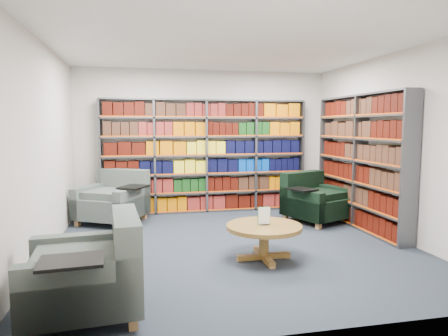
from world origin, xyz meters
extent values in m
cube|color=black|center=(0.00, 0.00, -0.01)|extent=(5.00, 5.00, 0.01)
cube|color=white|center=(0.00, 0.00, 2.80)|extent=(5.00, 5.00, 0.01)
cube|color=beige|center=(0.00, 2.50, 1.40)|extent=(5.00, 0.01, 2.80)
cube|color=beige|center=(0.00, -2.50, 1.40)|extent=(5.00, 0.01, 2.80)
cube|color=beige|center=(-2.50, 0.00, 1.40)|extent=(0.01, 5.00, 2.80)
cube|color=beige|center=(2.50, 0.00, 1.40)|extent=(0.01, 5.00, 2.80)
cube|color=#47494F|center=(0.00, 2.34, 1.10)|extent=(4.00, 0.28, 2.20)
cube|color=silver|center=(0.00, 2.47, 1.10)|extent=(4.00, 0.02, 2.20)
cube|color=#D84C0A|center=(0.00, 2.21, 1.10)|extent=(4.00, 0.01, 2.20)
cube|color=black|center=(0.00, 2.34, 0.18)|extent=(3.88, 0.21, 0.29)
cube|color=black|center=(0.00, 2.34, 0.54)|extent=(3.88, 0.21, 0.29)
cube|color=#330802|center=(0.00, 2.34, 0.91)|extent=(3.88, 0.21, 0.29)
cube|color=#330802|center=(0.00, 2.34, 1.28)|extent=(3.88, 0.21, 0.29)
cube|color=#331C11|center=(0.00, 2.34, 1.64)|extent=(3.88, 0.21, 0.29)
cube|color=#330802|center=(0.00, 2.34, 2.01)|extent=(3.88, 0.21, 0.29)
cube|color=#47494F|center=(2.34, 0.60, 1.10)|extent=(0.28, 2.50, 2.20)
cube|color=silver|center=(2.47, 0.60, 1.10)|extent=(0.02, 2.50, 2.20)
cube|color=#D84C0A|center=(2.21, 0.60, 1.10)|extent=(0.02, 2.50, 2.20)
cube|color=#331C11|center=(2.34, 0.60, 0.18)|extent=(0.21, 2.38, 0.29)
cube|color=#330802|center=(2.34, 0.60, 0.54)|extent=(0.21, 2.38, 0.29)
cube|color=#330802|center=(2.34, 0.60, 0.91)|extent=(0.21, 2.38, 0.29)
cube|color=#330802|center=(2.34, 0.60, 1.28)|extent=(0.21, 2.38, 0.29)
cube|color=#331C11|center=(2.34, 0.60, 1.64)|extent=(0.21, 2.38, 0.29)
cube|color=#330802|center=(2.34, 0.60, 2.01)|extent=(0.21, 2.38, 0.29)
cube|color=#082940|center=(-1.78, 1.75, 0.29)|extent=(1.36, 1.36, 0.35)
cube|color=#082940|center=(-1.59, 2.09, 0.51)|extent=(0.98, 0.69, 0.80)
cube|color=#082940|center=(-2.15, 1.97, 0.38)|extent=(0.63, 0.94, 0.53)
cube|color=#082940|center=(-1.42, 1.54, 0.38)|extent=(0.63, 0.94, 0.53)
cube|color=black|center=(-1.39, 1.47, 0.67)|extent=(0.57, 0.61, 0.03)
cube|color=#9C7041|center=(-2.34, 1.60, 0.06)|extent=(0.11, 0.11, 0.11)
cube|color=#9C7041|center=(-1.63, 1.19, 0.06)|extent=(0.11, 0.11, 0.11)
cube|color=#9C7041|center=(-1.93, 2.31, 0.06)|extent=(0.11, 0.11, 0.11)
cube|color=#9C7041|center=(-1.22, 1.91, 0.06)|extent=(0.11, 0.11, 0.11)
cube|color=black|center=(1.80, 1.08, 0.27)|extent=(1.24, 1.24, 0.34)
cube|color=black|center=(1.66, 1.42, 0.48)|extent=(0.95, 0.56, 0.76)
cube|color=black|center=(1.43, 0.92, 0.36)|extent=(0.50, 0.93, 0.50)
cube|color=black|center=(2.17, 1.23, 0.36)|extent=(0.50, 0.93, 0.50)
cube|color=black|center=(1.40, 0.86, 0.63)|extent=(0.51, 0.56, 0.03)
cube|color=#9C7041|center=(1.59, 0.57, 0.05)|extent=(0.10, 0.10, 0.10)
cube|color=#9C7041|center=(2.31, 0.87, 0.05)|extent=(0.10, 0.10, 0.10)
cube|color=#9C7041|center=(1.29, 1.29, 0.05)|extent=(0.10, 0.10, 0.10)
cube|color=#9C7041|center=(2.01, 1.59, 0.05)|extent=(0.10, 0.10, 0.10)
cube|color=#082940|center=(-1.80, -1.77, 0.29)|extent=(1.06, 1.06, 0.35)
cube|color=#082940|center=(-1.42, -1.74, 0.50)|extent=(0.30, 1.00, 0.79)
cube|color=#082940|center=(-1.83, -1.36, 0.37)|extent=(1.00, 0.23, 0.53)
cube|color=#082940|center=(-1.77, -2.19, 0.37)|extent=(1.00, 0.23, 0.53)
cube|color=black|center=(-1.82, -2.25, 0.66)|extent=(0.51, 0.41, 0.03)
cube|color=#9C7041|center=(-2.24, -1.40, 0.05)|extent=(0.08, 0.08, 0.11)
cube|color=#9C7041|center=(-1.43, -1.33, 0.05)|extent=(0.08, 0.08, 0.11)
cube|color=#9C7041|center=(-1.36, -2.14, 0.05)|extent=(0.08, 0.08, 0.11)
cylinder|color=olive|center=(0.25, -0.69, 0.43)|extent=(0.96, 0.96, 0.05)
cylinder|color=olive|center=(0.25, -0.69, 0.21)|extent=(0.13, 0.13, 0.38)
cube|color=olive|center=(0.25, -0.69, 0.04)|extent=(0.69, 0.09, 0.06)
cube|color=olive|center=(0.25, -0.69, 0.04)|extent=(0.09, 0.69, 0.06)
cube|color=black|center=(0.25, -0.69, 0.46)|extent=(0.11, 0.05, 0.01)
cube|color=white|center=(0.25, -0.69, 0.57)|extent=(0.15, 0.01, 0.21)
cube|color=#145926|center=(0.25, -0.68, 0.57)|extent=(0.17, 0.00, 0.23)
camera|label=1|loc=(-1.28, -5.42, 1.70)|focal=32.00mm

